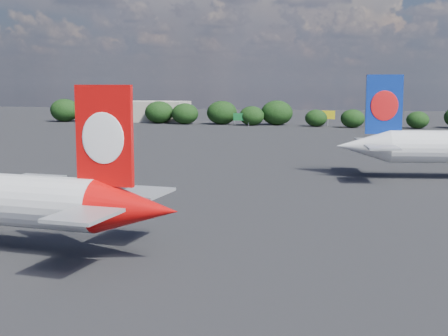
# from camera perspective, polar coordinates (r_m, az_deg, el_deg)

# --- Properties ---
(ground) EXTENTS (500.00, 500.00, 0.00)m
(ground) POSITION_cam_1_polar(r_m,az_deg,el_deg) (106.76, -2.17, -0.53)
(ground) COLOR black
(ground) RESTS_ON ground
(terminal_building) EXTENTS (42.00, 16.00, 8.00)m
(terminal_building) POSITION_cam_1_polar(r_m,az_deg,el_deg) (252.05, -8.14, 5.17)
(terminal_building) COLOR #A0968A
(terminal_building) RESTS_ON ground
(highway_sign) EXTENTS (6.00, 0.30, 4.50)m
(highway_sign) POSITION_cam_1_polar(r_m,az_deg,el_deg) (222.91, 1.62, 4.68)
(highway_sign) COLOR #14652B
(highway_sign) RESTS_ON ground
(billboard_yellow) EXTENTS (5.00, 0.30, 5.50)m
(billboard_yellow) POSITION_cam_1_polar(r_m,az_deg,el_deg) (224.46, 9.48, 4.78)
(billboard_yellow) COLOR gold
(billboard_yellow) RESTS_ON ground
(horizon_treeline) EXTENTS (208.48, 15.51, 9.01)m
(horizon_treeline) POSITION_cam_1_polar(r_m,az_deg,el_deg) (225.38, 5.40, 4.88)
(horizon_treeline) COLOR black
(horizon_treeline) RESTS_ON ground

